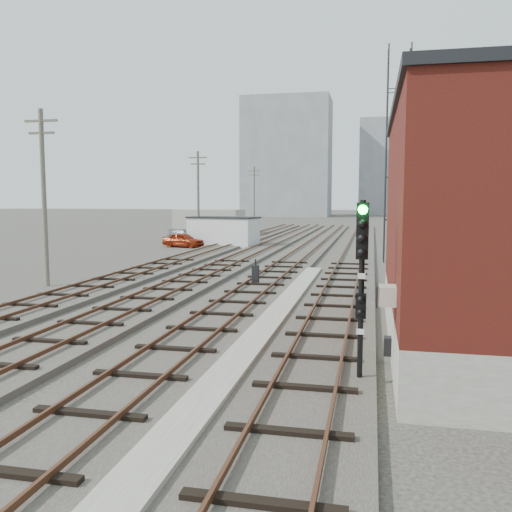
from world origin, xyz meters
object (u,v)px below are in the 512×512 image
(car_grey, at_px, (185,235))
(switch_stand, at_px, (255,275))
(car_red, at_px, (183,240))
(car_silver, at_px, (199,234))
(site_trailer, at_px, (223,231))
(signal_mast, at_px, (362,276))

(car_grey, bearing_deg, switch_stand, -132.25)
(car_red, distance_m, car_silver, 9.08)
(switch_stand, relative_size, site_trailer, 0.19)
(switch_stand, bearing_deg, car_silver, 119.50)
(signal_mast, bearing_deg, car_grey, 114.72)
(signal_mast, bearing_deg, car_red, 116.05)
(signal_mast, bearing_deg, switch_stand, 112.03)
(site_trailer, height_order, car_red, site_trailer)
(car_grey, bearing_deg, car_silver, -38.66)
(switch_stand, height_order, car_red, switch_stand)
(switch_stand, height_order, site_trailer, site_trailer)
(signal_mast, xyz_separation_m, car_silver, (-18.41, 43.74, -2.02))
(car_silver, bearing_deg, switch_stand, -175.16)
(car_red, bearing_deg, site_trailer, -46.37)
(switch_stand, relative_size, car_silver, 0.34)
(car_silver, bearing_deg, car_red, 170.59)
(car_red, distance_m, car_grey, 8.65)
(signal_mast, height_order, car_red, signal_mast)
(site_trailer, xyz_separation_m, car_silver, (-4.73, 7.05, -0.75))
(car_red, relative_size, car_grey, 0.96)
(switch_stand, xyz_separation_m, car_grey, (-14.24, 29.27, -0.04))
(switch_stand, relative_size, car_red, 0.34)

